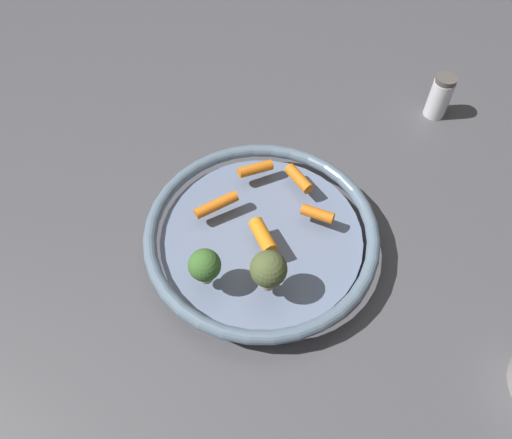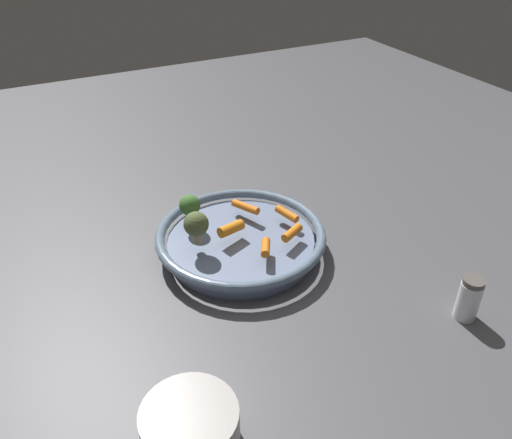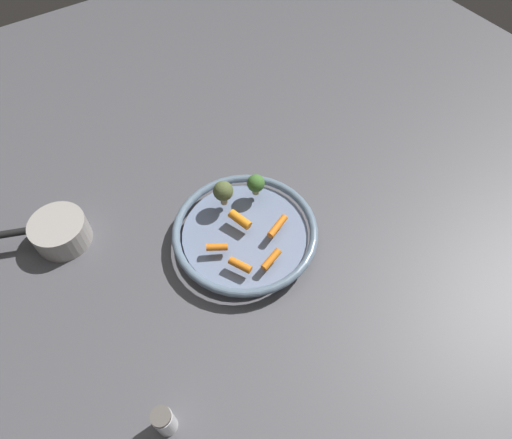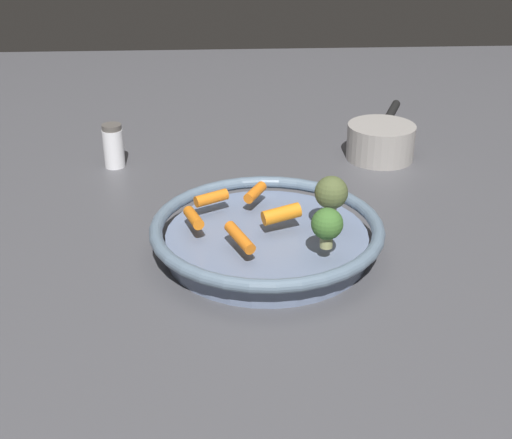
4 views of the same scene
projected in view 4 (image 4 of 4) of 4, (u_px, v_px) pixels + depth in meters
ground_plane at (267, 252)px, 0.97m from camera, size 2.35×2.35×0.00m
serving_bowl at (267, 236)px, 0.95m from camera, size 0.32×0.32×0.05m
baby_carrot_center at (211, 198)px, 0.99m from camera, size 0.05×0.04×0.02m
baby_carrot_back at (255, 192)px, 1.01m from camera, size 0.04×0.05×0.02m
baby_carrot_near_rim at (282, 215)px, 0.94m from camera, size 0.06×0.04×0.02m
baby_carrot_right at (240, 237)px, 0.89m from camera, size 0.04×0.06×0.02m
baby_carrot_left at (194, 217)px, 0.94m from camera, size 0.03×0.05×0.02m
broccoli_floret_mid at (331, 194)px, 0.93m from camera, size 0.04×0.04×0.06m
broccoli_floret_large at (327, 225)px, 0.87m from camera, size 0.04×0.04×0.05m
salt_shaker at (113, 146)px, 1.22m from camera, size 0.04×0.04×0.08m
saucepan at (381, 141)px, 1.26m from camera, size 0.13×0.21×0.06m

